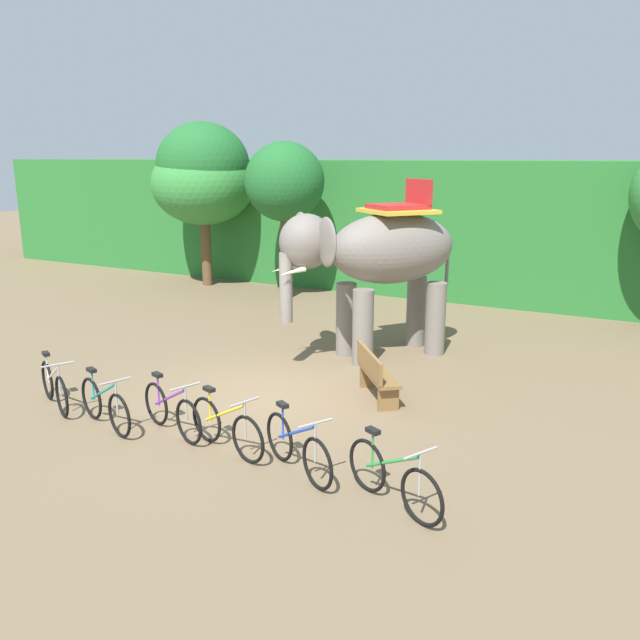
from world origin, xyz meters
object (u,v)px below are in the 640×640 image
(tree_left, at_px, (203,185))
(tree_center_right, at_px, (285,183))
(bike_teal, at_px, (105,405))
(wooden_bench, at_px, (375,373))
(bike_white, at_px, (54,386))
(bike_yellow, at_px, (226,427))
(elephant, at_px, (379,256))
(bike_purple, at_px, (172,411))
(tree_center_left, at_px, (203,166))
(bike_green, at_px, (393,478))
(bike_blue, at_px, (297,447))

(tree_left, xyz_separation_m, tree_center_right, (3.48, -0.61, 0.14))
(bike_teal, distance_m, wooden_bench, 4.62)
(bike_white, bearing_deg, bike_yellow, -0.53)
(tree_left, distance_m, elephant, 9.62)
(bike_purple, bearing_deg, elephant, 76.60)
(elephant, relative_size, wooden_bench, 2.74)
(elephant, distance_m, bike_white, 6.80)
(bike_yellow, bearing_deg, tree_center_left, 128.45)
(tree_left, xyz_separation_m, bike_purple, (7.00, -10.07, -2.95))
(bike_teal, height_order, bike_green, same)
(tree_left, distance_m, bike_yellow, 13.37)
(bike_teal, bearing_deg, bike_yellow, 4.78)
(tree_center_left, height_order, bike_blue, tree_center_left)
(bike_teal, xyz_separation_m, wooden_bench, (3.33, 3.21, 0.09))
(tree_center_left, distance_m, bike_green, 15.47)
(tree_center_right, relative_size, wooden_bench, 3.29)
(tree_left, relative_size, tree_center_left, 0.88)
(bike_teal, relative_size, bike_green, 1.05)
(tree_left, relative_size, bike_purple, 2.88)
(tree_center_left, height_order, bike_green, tree_center_left)
(tree_center_left, xyz_separation_m, bike_purple, (6.94, -10.04, -3.53))
(bike_blue, xyz_separation_m, wooden_bench, (-0.18, 3.12, 0.09))
(tree_center_right, bearing_deg, bike_purple, -69.56)
(bike_blue, relative_size, bike_green, 0.98)
(wooden_bench, bearing_deg, bike_green, -63.62)
(bike_yellow, relative_size, bike_green, 1.06)
(bike_blue, distance_m, bike_green, 1.49)
(tree_center_left, relative_size, wooden_bench, 3.74)
(elephant, distance_m, bike_yellow, 5.69)
(bike_teal, xyz_separation_m, bike_yellow, (2.24, 0.19, 0.00))
(bike_green, bearing_deg, bike_purple, 173.52)
(tree_center_left, bearing_deg, bike_green, -44.11)
(bike_blue, bearing_deg, bike_purple, 174.51)
(bike_white, distance_m, bike_purple, 2.52)
(bike_teal, relative_size, bike_purple, 1.00)
(elephant, height_order, bike_yellow, elephant)
(bike_blue, bearing_deg, elephant, 101.70)
(tree_center_right, distance_m, bike_teal, 10.53)
(tree_left, bearing_deg, bike_blue, -47.63)
(tree_center_right, xyz_separation_m, bike_white, (1.00, -9.54, -3.09))
(tree_left, bearing_deg, tree_center_right, -10.02)
(bike_white, bearing_deg, tree_center_left, 113.56)
(tree_center_right, bearing_deg, bike_yellow, -64.08)
(bike_purple, distance_m, bike_yellow, 1.14)
(tree_center_right, xyz_separation_m, bike_green, (7.40, -9.89, -3.09))
(bike_white, bearing_deg, bike_green, -3.13)
(tree_center_right, xyz_separation_m, elephant, (4.78, -4.19, -1.27))
(elephant, bearing_deg, bike_green, -65.37)
(bike_white, bearing_deg, tree_center_right, 95.99)
(tree_left, distance_m, bike_purple, 12.61)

